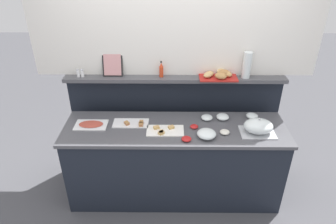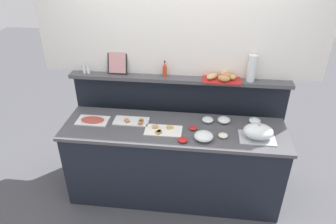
{
  "view_description": "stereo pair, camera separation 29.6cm",
  "coord_description": "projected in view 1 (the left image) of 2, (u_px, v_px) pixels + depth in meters",
  "views": [
    {
      "loc": [
        -0.05,
        -2.63,
        2.6
      ],
      "look_at": [
        -0.07,
        0.1,
        1.01
      ],
      "focal_mm": 33.08,
      "sensor_mm": 36.0,
      "label": 1
    },
    {
      "loc": [
        0.25,
        -2.61,
        2.6
      ],
      "look_at": [
        -0.07,
        0.1,
        1.01
      ],
      "focal_mm": 33.08,
      "sensor_mm": 36.0,
      "label": 2
    }
  ],
  "objects": [
    {
      "name": "glass_bowl_medium",
      "position": [
        252.0,
        116.0,
        3.28
      ],
      "size": [
        0.12,
        0.12,
        0.05
      ],
      "color": "silver",
      "rests_on": "buffet_counter"
    },
    {
      "name": "cold_cuts_platter",
      "position": [
        91.0,
        125.0,
        3.16
      ],
      "size": [
        0.33,
        0.2,
        0.02
      ],
      "color": "white",
      "rests_on": "buffet_counter"
    },
    {
      "name": "salt_shaker",
      "position": [
        78.0,
        73.0,
        3.3
      ],
      "size": [
        0.03,
        0.03,
        0.09
      ],
      "color": "white",
      "rests_on": "back_ledge_unit"
    },
    {
      "name": "sandwich_platter_side",
      "position": [
        165.0,
        130.0,
        3.07
      ],
      "size": [
        0.37,
        0.2,
        0.04
      ],
      "color": "white",
      "rests_on": "buffet_counter"
    },
    {
      "name": "water_carafe",
      "position": [
        247.0,
        65.0,
        3.23
      ],
      "size": [
        0.09,
        0.09,
        0.28
      ],
      "primitive_type": "cylinder",
      "color": "silver",
      "rests_on": "back_ledge_unit"
    },
    {
      "name": "bread_basket",
      "position": [
        219.0,
        75.0,
        3.28
      ],
      "size": [
        0.4,
        0.27,
        0.08
      ],
      "color": "#B2231E",
      "rests_on": "back_ledge_unit"
    },
    {
      "name": "glass_bowl_large",
      "position": [
        207.0,
        134.0,
        2.97
      ],
      "size": [
        0.18,
        0.18,
        0.07
      ],
      "color": "silver",
      "rests_on": "buffet_counter"
    },
    {
      "name": "sandwich_platter_rear",
      "position": [
        132.0,
        123.0,
        3.19
      ],
      "size": [
        0.37,
        0.18,
        0.04
      ],
      "color": "white",
      "rests_on": "buffet_counter"
    },
    {
      "name": "serving_cloche",
      "position": [
        258.0,
        127.0,
        3.01
      ],
      "size": [
        0.34,
        0.24,
        0.17
      ],
      "color": "#B7BABF",
      "rests_on": "buffet_counter"
    },
    {
      "name": "back_ledge_unit",
      "position": [
        174.0,
        121.0,
        3.68
      ],
      "size": [
        2.39,
        0.22,
        1.26
      ],
      "color": "black",
      "rests_on": "ground_plane"
    },
    {
      "name": "ground_plane",
      "position": [
        174.0,
        159.0,
        4.1
      ],
      "size": [
        12.0,
        12.0,
        0.0
      ],
      "primitive_type": "plane",
      "color": "#4C4C51"
    },
    {
      "name": "glass_bowl_extra",
      "position": [
        223.0,
        117.0,
        3.26
      ],
      "size": [
        0.13,
        0.13,
        0.05
      ],
      "color": "silver",
      "rests_on": "buffet_counter"
    },
    {
      "name": "hot_sauce_bottle",
      "position": [
        161.0,
        70.0,
        3.28
      ],
      "size": [
        0.04,
        0.04,
        0.18
      ],
      "color": "red",
      "rests_on": "back_ledge_unit"
    },
    {
      "name": "pepper_shaker",
      "position": [
        82.0,
        73.0,
        3.3
      ],
      "size": [
        0.03,
        0.03,
        0.09
      ],
      "color": "white",
      "rests_on": "back_ledge_unit"
    },
    {
      "name": "buffet_counter",
      "position": [
        175.0,
        162.0,
        3.35
      ],
      "size": [
        2.27,
        0.64,
        0.89
      ],
      "color": "black",
      "rests_on": "ground_plane"
    },
    {
      "name": "glass_bowl_small",
      "position": [
        207.0,
        118.0,
        3.26
      ],
      "size": [
        0.12,
        0.12,
        0.05
      ],
      "color": "silver",
      "rests_on": "buffet_counter"
    },
    {
      "name": "framed_picture",
      "position": [
        113.0,
        65.0,
        3.29
      ],
      "size": [
        0.21,
        0.08,
        0.25
      ],
      "color": "black",
      "rests_on": "back_ledge_unit"
    },
    {
      "name": "condiment_bowl_dark",
      "position": [
        186.0,
        139.0,
        2.93
      ],
      "size": [
        0.1,
        0.1,
        0.03
      ],
      "primitive_type": "ellipsoid",
      "color": "red",
      "rests_on": "buffet_counter"
    },
    {
      "name": "condiment_bowl_red",
      "position": [
        225.0,
        132.0,
        3.03
      ],
      "size": [
        0.1,
        0.1,
        0.03
      ],
      "primitive_type": "ellipsoid",
      "color": "silver",
      "rests_on": "buffet_counter"
    },
    {
      "name": "condiment_bowl_teal",
      "position": [
        194.0,
        126.0,
        3.12
      ],
      "size": [
        0.08,
        0.08,
        0.03
      ],
      "primitive_type": "ellipsoid",
      "color": "red",
      "rests_on": "buffet_counter"
    },
    {
      "name": "upper_wall_panel",
      "position": [
        176.0,
        11.0,
        3.06
      ],
      "size": [
        2.99,
        0.08,
        1.34
      ],
      "primitive_type": "cube",
      "color": "white",
      "rests_on": "back_ledge_unit"
    }
  ]
}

